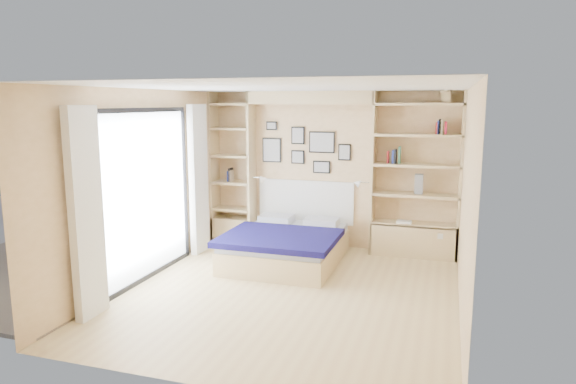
% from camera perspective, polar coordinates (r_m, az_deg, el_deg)
% --- Properties ---
extents(ground, '(4.50, 4.50, 0.00)m').
position_cam_1_polar(ground, '(6.47, 0.18, -11.14)').
color(ground, '#D1B578').
rests_on(ground, ground).
extents(room_shell, '(4.50, 4.50, 4.50)m').
position_cam_1_polar(room_shell, '(7.71, 0.80, 0.59)').
color(room_shell, '#D8B283').
rests_on(room_shell, ground).
extents(bed, '(1.60, 2.03, 1.07)m').
position_cam_1_polar(bed, '(7.59, -0.12, -5.84)').
color(bed, tan).
rests_on(bed, ground).
extents(photo_gallery, '(1.48, 0.02, 0.82)m').
position_cam_1_polar(photo_gallery, '(8.33, 1.75, 4.94)').
color(photo_gallery, black).
rests_on(photo_gallery, ground).
extents(reading_lamps, '(1.92, 0.12, 0.15)m').
position_cam_1_polar(reading_lamps, '(8.14, 2.34, 1.25)').
color(reading_lamps, silver).
rests_on(reading_lamps, ground).
extents(shelf_decor, '(3.53, 0.23, 2.03)m').
position_cam_1_polar(shelf_decor, '(7.90, 12.36, 5.04)').
color(shelf_decor, '#A51E1E').
rests_on(shelf_decor, ground).
extents(deck, '(3.20, 4.00, 0.05)m').
position_cam_1_polar(deck, '(8.23, -24.74, -7.44)').
color(deck, '#6A5C4E').
rests_on(deck, ground).
extents(deck_chair, '(0.65, 0.82, 0.73)m').
position_cam_1_polar(deck_chair, '(8.11, -23.34, -5.06)').
color(deck_chair, tan).
rests_on(deck_chair, ground).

